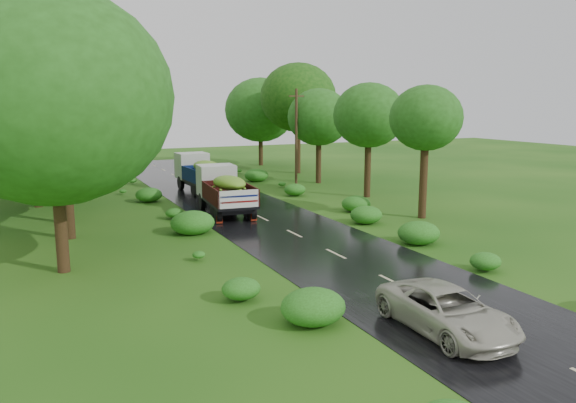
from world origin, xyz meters
TOP-DOWN VIEW (x-y plane):
  - ground at (0.00, 0.00)m, footprint 120.00×120.00m
  - road at (0.00, 5.00)m, footprint 6.50×80.00m
  - road_lines at (0.00, 6.00)m, footprint 0.12×69.60m
  - truck_near at (-1.42, 14.25)m, footprint 2.68×6.27m
  - truck_far at (-0.45, 22.25)m, footprint 2.39×6.24m
  - car at (-1.27, -4.25)m, footprint 2.10×4.46m
  - utility_pole at (6.76, 21.75)m, footprint 1.26×0.21m
  - trees_left at (-10.35, 21.76)m, footprint 5.84×33.11m
  - trees_right at (9.44, 25.17)m, footprint 5.60×30.71m
  - shrubs at (0.00, 14.00)m, footprint 11.90×44.00m

SIDE VIEW (x-z plane):
  - ground at x=0.00m, z-range 0.00..0.00m
  - road at x=0.00m, z-range 0.00..0.02m
  - road_lines at x=0.00m, z-range 0.02..0.02m
  - shrubs at x=0.00m, z-range 0.00..0.70m
  - car at x=-1.27m, z-range 0.02..1.25m
  - truck_near at x=-1.42m, z-range 0.17..2.73m
  - truck_far at x=-0.45m, z-range 0.17..2.76m
  - utility_pole at x=6.76m, z-range 0.11..7.29m
  - trees_right at x=9.44m, z-range 1.47..9.71m
  - trees_left at x=-10.35m, z-range 1.65..12.11m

